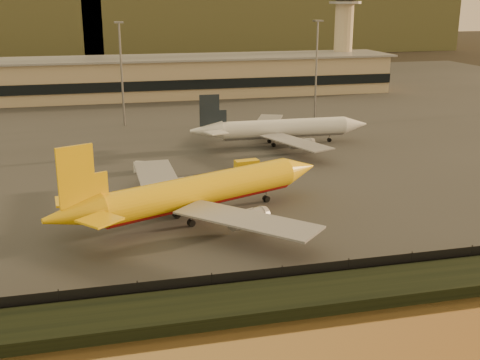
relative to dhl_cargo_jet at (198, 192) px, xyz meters
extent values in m
plane|color=black|center=(3.48, -10.16, -4.23)|extent=(900.00, 900.00, 0.00)
cube|color=black|center=(3.48, -27.16, -3.53)|extent=(320.00, 7.00, 1.40)
cube|color=#2D2D2D|center=(3.48, 84.84, -4.13)|extent=(320.00, 220.00, 0.20)
cube|color=black|center=(3.48, -23.16, -2.93)|extent=(300.00, 0.05, 2.20)
cube|color=tan|center=(3.48, 114.84, 1.97)|extent=(160.00, 22.00, 12.00)
cube|color=black|center=(3.48, 103.64, 0.97)|extent=(160.00, 0.60, 3.00)
cube|color=gray|center=(3.48, 114.84, 8.27)|extent=(164.00, 24.00, 0.60)
cylinder|color=tan|center=(73.48, 120.84, 10.97)|extent=(6.40, 6.40, 30.00)
cylinder|color=gray|center=(73.48, 120.84, 25.17)|extent=(11.20, 11.20, 0.80)
cylinder|color=slate|center=(-6.52, 69.84, 8.47)|extent=(0.50, 0.50, 25.00)
cube|color=slate|center=(-6.52, 69.84, 21.17)|extent=(2.20, 2.20, 0.40)
cylinder|color=slate|center=(43.48, 67.84, 8.47)|extent=(0.50, 0.50, 25.00)
cube|color=slate|center=(43.48, 67.84, 21.17)|extent=(2.20, 2.20, 0.40)
cylinder|color=yellow|center=(0.76, 0.31, 0.24)|extent=(30.53, 16.03, 4.50)
cylinder|color=#A00C09|center=(0.76, 0.31, -0.54)|extent=(29.35, 14.78, 3.51)
cone|color=yellow|center=(17.97, 7.40, 0.24)|extent=(7.32, 6.47, 4.50)
cone|color=yellow|center=(-17.25, -7.10, 0.58)|extent=(8.92, 7.13, 4.50)
cube|color=yellow|center=(-16.45, -6.77, 5.53)|extent=(4.54, 2.15, 7.88)
cube|color=yellow|center=(-17.36, -2.28, 0.92)|extent=(4.64, 4.59, 0.27)
cube|color=yellow|center=(-13.93, -10.61, 0.92)|extent=(6.07, 6.06, 0.27)
cube|color=gray|center=(-4.60, 11.07, -0.54)|extent=(6.19, 19.52, 0.27)
cylinder|color=gray|center=(-1.49, 9.19, -1.78)|extent=(5.75, 4.27, 2.48)
cube|color=gray|center=(4.53, -11.10, -0.54)|extent=(17.95, 18.16, 0.27)
cylinder|color=gray|center=(5.42, -7.58, -1.78)|extent=(5.75, 4.27, 2.48)
cylinder|color=black|center=(11.77, 4.85, -3.54)|extent=(1.22, 1.11, 0.99)
cylinder|color=slate|center=(11.77, 4.85, -3.02)|extent=(0.17, 0.17, 2.03)
cylinder|color=black|center=(-1.47, -2.80, -3.54)|extent=(1.22, 1.11, 0.99)
cylinder|color=slate|center=(-1.47, -2.80, -3.02)|extent=(0.17, 0.17, 2.03)
cylinder|color=black|center=(-3.01, 0.95, -3.54)|extent=(1.22, 1.11, 0.99)
cylinder|color=slate|center=(-3.01, 0.95, -3.02)|extent=(0.17, 0.17, 2.03)
cylinder|color=white|center=(26.38, 41.25, -0.38)|extent=(27.73, 4.29, 3.84)
cylinder|color=gray|center=(26.38, 41.25, -1.05)|extent=(26.95, 3.44, 3.00)
cone|color=white|center=(42.91, 40.98, -0.38)|extent=(5.44, 3.93, 3.84)
cone|color=white|center=(9.09, 41.53, -0.09)|extent=(6.98, 3.96, 3.84)
cube|color=black|center=(9.86, 41.52, 4.14)|extent=(4.23, 0.38, 6.73)
cube|color=white|center=(10.69, 45.35, 0.20)|extent=(4.82, 4.70, 0.23)
cube|color=white|center=(10.56, 37.67, 0.20)|extent=(4.75, 4.62, 0.23)
cube|color=gray|center=(25.79, 51.84, -1.05)|extent=(11.70, 18.03, 0.23)
cylinder|color=gray|center=(27.67, 49.21, -2.11)|extent=(4.65, 2.19, 2.11)
cube|color=gray|center=(25.44, 30.70, -1.05)|extent=(11.24, 18.08, 0.23)
cylinder|color=gray|center=(27.41, 33.26, -2.11)|extent=(4.65, 2.19, 2.11)
cylinder|color=black|center=(36.95, 41.08, -3.61)|extent=(0.86, 0.69, 0.85)
cylinder|color=slate|center=(36.95, 41.08, -3.17)|extent=(0.20, 0.20, 1.73)
cylinder|color=black|center=(23.47, 39.57, -3.61)|extent=(0.86, 0.69, 0.85)
cylinder|color=slate|center=(23.47, 39.57, -3.17)|extent=(0.20, 0.20, 1.73)
cylinder|color=black|center=(23.53, 43.03, -3.61)|extent=(0.86, 0.69, 0.85)
cylinder|color=slate|center=(23.53, 43.03, -3.17)|extent=(0.20, 0.20, 1.73)
cube|color=yellow|center=(13.23, 22.93, -3.03)|extent=(4.64, 2.51, 2.00)
cube|color=white|center=(-5.24, 26.71, -3.14)|extent=(4.34, 2.96, 1.79)
camera|label=1|loc=(-13.64, -81.47, 26.97)|focal=45.00mm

